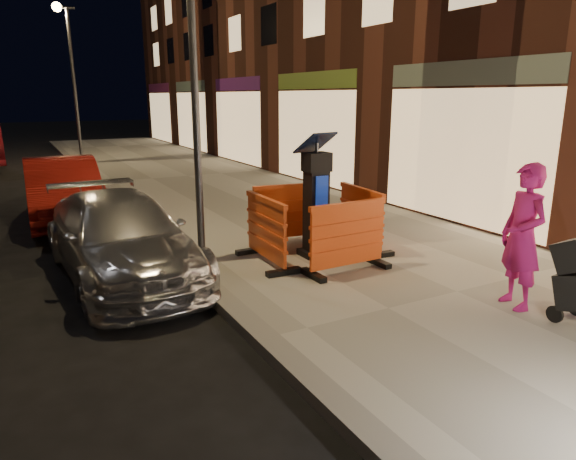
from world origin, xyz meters
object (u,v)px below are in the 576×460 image
parking_kiosk (316,199)px  car_red (67,221)px  barrier_front (347,237)px  barrier_bldgside (361,218)px  car_silver (125,276)px  barrier_back (289,213)px  barrier_kerbside (266,231)px  man (523,237)px

parking_kiosk → car_red: 6.63m
barrier_front → barrier_bldgside: 1.34m
barrier_bldgside → barrier_front: bearing=140.1°
parking_kiosk → car_silver: (-3.09, 0.90, -1.15)m
barrier_bldgside → parking_kiosk: bearing=95.1°
barrier_back → car_red: (-3.50, 4.56, -0.71)m
barrier_back → parking_kiosk: bearing=-83.9°
car_silver → car_red: car_red is taller
barrier_back → barrier_bldgside: 1.34m
parking_kiosk → barrier_kerbside: parking_kiosk is taller
parking_kiosk → barrier_bldgside: size_ratio=1.40×
man → parking_kiosk: bearing=-145.4°
barrier_kerbside → car_red: (-2.55, 5.51, -0.71)m
car_silver → car_red: bearing=92.1°
barrier_bldgside → man: size_ratio=0.75×
barrier_bldgside → car_red: 7.12m
parking_kiosk → car_silver: bearing=166.9°
barrier_bldgside → car_silver: (-4.04, 0.90, -0.71)m
parking_kiosk → barrier_kerbside: (-0.95, 0.00, -0.44)m
barrier_kerbside → man: size_ratio=0.75×
man → barrier_kerbside: bearing=-131.9°
car_silver → man: 5.99m
parking_kiosk → man: 3.38m
car_silver → man: size_ratio=2.39×
barrier_front → man: man is taller
car_silver → man: man is taller
barrier_kerbside → man: 3.83m
parking_kiosk → barrier_bldgside: bearing=3.1°
barrier_kerbside → car_silver: 2.42m
parking_kiosk → barrier_bldgside: 1.05m
parking_kiosk → man: parking_kiosk is taller
barrier_front → barrier_back: (0.00, 1.90, 0.00)m
barrier_kerbside → barrier_bldgside: 1.90m
barrier_front → car_red: size_ratio=0.32×
barrier_back → car_red: barrier_back is taller
barrier_back → car_red: bearing=133.7°
barrier_bldgside → car_red: bearing=44.1°
barrier_back → barrier_bldgside: size_ratio=1.00×
barrier_back → barrier_front: bearing=-83.9°
barrier_front → barrier_back: bearing=88.1°
barrier_bldgside → man: bearing=-171.0°
barrier_front → car_red: barrier_front is taller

